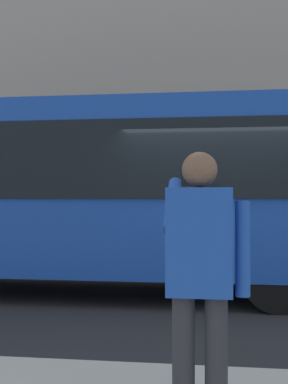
{
  "coord_description": "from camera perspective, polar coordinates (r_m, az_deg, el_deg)",
  "views": [
    {
      "loc": [
        -0.11,
        8.02,
        1.58
      ],
      "look_at": [
        1.09,
        -0.2,
        1.65
      ],
      "focal_mm": 49.77,
      "sensor_mm": 36.0,
      "label": 1
    }
  ],
  "objects": [
    {
      "name": "red_bus",
      "position": [
        8.77,
        -6.66,
        0.22
      ],
      "size": [
        9.05,
        2.54,
        3.08
      ],
      "color": "#1947AD",
      "rests_on": "ground_plane"
    },
    {
      "name": "building_facade_far",
      "position": [
        15.46,
        7.89,
        16.1
      ],
      "size": [
        28.0,
        1.55,
        12.0
      ],
      "color": "#A89E8E",
      "rests_on": "ground_plane"
    },
    {
      "name": "pedestrian_photographer",
      "position": [
        3.31,
        6.06,
        -8.03
      ],
      "size": [
        0.53,
        0.52,
        1.7
      ],
      "color": "#2D2D33",
      "rests_on": "sidewalk_curb"
    },
    {
      "name": "ground_plane",
      "position": [
        8.17,
        7.51,
        -11.59
      ],
      "size": [
        60.0,
        60.0,
        0.0
      ],
      "primitive_type": "plane",
      "color": "#232326"
    }
  ]
}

